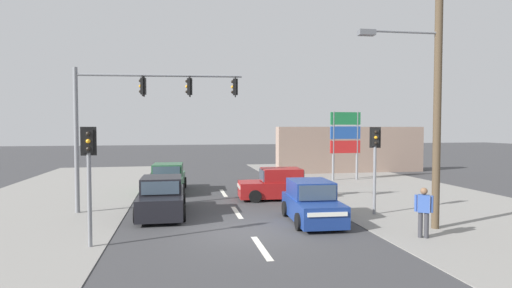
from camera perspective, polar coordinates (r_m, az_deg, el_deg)
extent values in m
plane|color=#3A3A3D|center=(14.00, -0.94, -12.27)|extent=(140.00, 140.00, 0.00)
cube|color=silver|center=(12.11, 0.78, -14.60)|extent=(0.20, 2.40, 0.01)
cube|color=silver|center=(16.88, -2.76, -9.72)|extent=(0.20, 2.40, 0.01)
cube|color=silver|center=(21.76, -4.67, -7.00)|extent=(0.20, 2.40, 0.01)
cube|color=gray|center=(19.42, 25.35, -8.33)|extent=(10.00, 44.00, 0.02)
cube|color=gray|center=(18.72, -30.30, -8.82)|extent=(8.00, 40.00, 0.02)
cylinder|color=#4C3D2B|center=(15.19, 24.51, 6.54)|extent=(0.26, 0.26, 9.40)
cylinder|color=slate|center=(14.84, 20.28, 14.80)|extent=(2.60, 0.22, 0.09)
cube|color=#595B60|center=(14.27, 15.51, 15.08)|extent=(0.57, 0.31, 0.18)
cylinder|color=slate|center=(17.95, -24.27, 0.44)|extent=(0.18, 0.18, 6.00)
cylinder|color=slate|center=(17.24, -13.57, 9.50)|extent=(6.77, 0.86, 0.11)
cube|color=black|center=(17.31, -15.80, 7.95)|extent=(0.23, 0.28, 0.68)
cube|color=black|center=(17.31, -15.80, 7.95)|extent=(0.09, 0.44, 0.84)
sphere|color=black|center=(17.35, -16.20, 8.66)|extent=(0.13, 0.13, 0.13)
sphere|color=orange|center=(17.33, -16.19, 7.94)|extent=(0.13, 0.13, 0.13)
sphere|color=black|center=(17.31, -16.19, 7.21)|extent=(0.13, 0.13, 0.13)
cube|color=black|center=(17.05, -9.44, 8.09)|extent=(0.23, 0.28, 0.68)
cube|color=black|center=(17.05, -9.44, 8.09)|extent=(0.09, 0.44, 0.84)
sphere|color=black|center=(17.08, -9.86, 8.82)|extent=(0.13, 0.13, 0.13)
sphere|color=orange|center=(17.06, -9.85, 8.09)|extent=(0.13, 0.13, 0.13)
sphere|color=black|center=(17.04, -9.84, 7.35)|extent=(0.13, 0.13, 0.13)
cube|color=black|center=(17.00, -2.97, 8.14)|extent=(0.23, 0.28, 0.68)
cube|color=black|center=(17.00, -2.97, 8.14)|extent=(0.09, 0.44, 0.84)
sphere|color=black|center=(17.02, -3.38, 8.88)|extent=(0.13, 0.13, 0.13)
sphere|color=orange|center=(17.00, -3.38, 8.14)|extent=(0.13, 0.13, 0.13)
sphere|color=black|center=(16.98, -3.38, 7.40)|extent=(0.13, 0.13, 0.13)
cylinder|color=slate|center=(16.89, 16.59, -5.01)|extent=(0.12, 0.12, 2.80)
cube|color=black|center=(16.76, 16.66, 0.90)|extent=(0.30, 0.26, 0.68)
cube|color=black|center=(16.76, 16.66, 0.90)|extent=(0.44, 0.14, 0.84)
sphere|color=black|center=(16.64, 16.76, 1.65)|extent=(0.13, 0.13, 0.13)
sphere|color=orange|center=(16.65, 16.75, 0.89)|extent=(0.13, 0.13, 0.13)
sphere|color=black|center=(16.65, 16.75, 0.14)|extent=(0.13, 0.13, 0.13)
cylinder|color=slate|center=(12.80, -22.68, -7.43)|extent=(0.12, 0.12, 2.80)
cube|color=black|center=(12.63, -22.81, 0.38)|extent=(0.28, 0.23, 0.68)
cube|color=black|center=(12.63, -22.81, 0.38)|extent=(0.44, 0.09, 0.84)
sphere|color=black|center=(12.51, -22.87, 1.37)|extent=(0.13, 0.13, 0.13)
sphere|color=orange|center=(12.51, -22.86, 0.36)|extent=(0.13, 0.13, 0.13)
sphere|color=black|center=(12.52, -22.84, -0.64)|extent=(0.13, 0.13, 0.13)
cylinder|color=slate|center=(27.08, 10.98, -0.31)|extent=(0.16, 0.16, 4.60)
cylinder|color=slate|center=(27.76, 14.24, -0.27)|extent=(0.16, 0.16, 4.60)
cube|color=#196B38|center=(27.38, 12.66, 3.58)|extent=(2.10, 0.14, 0.84)
cube|color=#1E4793|center=(27.38, 12.65, 1.59)|extent=(2.10, 0.14, 0.84)
cube|color=red|center=(27.41, 12.63, -0.39)|extent=(2.10, 0.14, 0.84)
cube|color=gray|center=(32.29, 13.44, -0.79)|extent=(12.00, 1.00, 3.60)
cube|color=maroon|center=(19.84, 2.77, -6.42)|extent=(3.68, 1.80, 0.76)
cube|color=maroon|center=(19.80, 3.63, -4.40)|extent=(1.98, 1.58, 0.64)
cube|color=#384756|center=(19.63, 0.85, -4.45)|extent=(0.14, 1.36, 0.54)
cube|color=#384756|center=(20.02, 6.36, -4.34)|extent=(0.13, 1.33, 0.51)
cube|color=white|center=(19.56, -2.50, -6.04)|extent=(0.12, 1.36, 0.14)
cylinder|color=black|center=(18.92, -0.13, -7.49)|extent=(0.61, 0.21, 0.60)
cylinder|color=black|center=(20.48, -0.73, -6.74)|extent=(0.61, 0.21, 0.60)
cylinder|color=black|center=(19.34, 6.49, -7.29)|extent=(0.61, 0.21, 0.60)
cylinder|color=black|center=(20.87, 5.40, -6.57)|extent=(0.61, 0.21, 0.60)
cube|color=#235633|center=(22.56, -12.45, -5.33)|extent=(1.92, 4.29, 0.80)
cube|color=#235633|center=(22.42, -12.47, -3.55)|extent=(1.66, 1.98, 0.62)
cube|color=#384756|center=(23.39, -12.29, -3.31)|extent=(1.44, 0.14, 0.53)
cube|color=#384756|center=(21.46, -12.68, -3.82)|extent=(1.41, 0.14, 0.50)
cube|color=white|center=(24.63, -12.07, -4.26)|extent=(1.45, 0.12, 0.14)
cylinder|color=black|center=(23.95, -14.24, -5.44)|extent=(0.22, 0.65, 0.64)
cylinder|color=black|center=(23.83, -10.15, -5.44)|extent=(0.22, 0.65, 0.64)
cylinder|color=black|center=(21.39, -15.00, -6.37)|extent=(0.22, 0.65, 0.64)
cylinder|color=black|center=(21.25, -10.42, -6.39)|extent=(0.22, 0.65, 0.64)
cube|color=black|center=(16.74, -13.29, -8.02)|extent=(1.76, 4.22, 0.80)
cube|color=black|center=(16.57, -13.32, -5.63)|extent=(1.59, 1.92, 0.62)
cube|color=#384756|center=(17.53, -13.15, -5.20)|extent=(1.44, 0.08, 0.53)
cube|color=#384756|center=(15.62, -13.52, -6.13)|extent=(1.40, 0.08, 0.50)
cube|color=white|center=(18.80, -12.95, -6.32)|extent=(1.45, 0.06, 0.14)
cylinder|color=black|center=(18.12, -15.78, -7.96)|extent=(0.20, 0.64, 0.64)
cylinder|color=black|center=(18.03, -10.34, -7.96)|extent=(0.20, 0.64, 0.64)
cylinder|color=black|center=(15.58, -16.71, -9.66)|extent=(0.20, 0.64, 0.64)
cylinder|color=black|center=(15.48, -10.35, -9.67)|extent=(0.20, 0.64, 0.64)
cube|color=navy|center=(15.25, 8.06, -9.11)|extent=(1.81, 3.69, 0.76)
cube|color=navy|center=(15.41, 7.77, -6.35)|extent=(1.59, 1.98, 0.64)
cube|color=#384756|center=(14.49, 8.81, -6.91)|extent=(1.36, 0.14, 0.54)
cube|color=#384756|center=(16.34, 6.86, -5.85)|extent=(1.33, 0.14, 0.51)
cube|color=white|center=(13.51, 10.20, -9.88)|extent=(1.36, 0.12, 0.14)
cylinder|color=black|center=(14.50, 12.38, -10.59)|extent=(0.21, 0.61, 0.60)
cylinder|color=black|center=(14.04, 6.12, -10.98)|extent=(0.21, 0.61, 0.60)
cylinder|color=black|center=(16.56, 9.69, -8.94)|extent=(0.21, 0.61, 0.60)
cylinder|color=black|center=(16.17, 4.20, -9.20)|extent=(0.21, 0.61, 0.60)
cylinder|color=#333338|center=(14.02, 23.17, -10.67)|extent=(0.14, 0.14, 0.84)
cylinder|color=#333338|center=(14.02, 22.43, -10.66)|extent=(0.14, 0.14, 0.84)
cube|color=#33519E|center=(13.88, 22.85, -7.85)|extent=(0.42, 0.39, 0.56)
sphere|color=brown|center=(13.82, 22.87, -6.22)|extent=(0.22, 0.22, 0.22)
cylinder|color=#33519E|center=(13.88, 23.83, -7.87)|extent=(0.09, 0.09, 0.54)
cylinder|color=#33519E|center=(13.89, 21.87, -7.83)|extent=(0.09, 0.09, 0.54)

